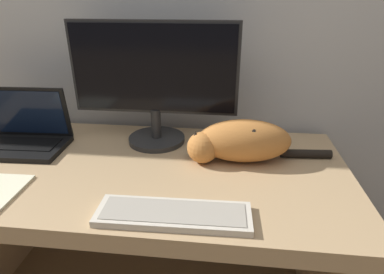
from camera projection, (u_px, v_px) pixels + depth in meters
The scene contains 6 objects.
desk at pixel (138, 199), 1.21m from camera, with size 1.51×0.72×0.71m.
monitor at pixel (154, 81), 1.23m from camera, with size 0.65×0.23×0.48m.
laptop at pixel (25, 136), 1.26m from camera, with size 0.33×0.23×0.23m.
external_keyboard at pixel (173, 214), 0.88m from camera, with size 0.43×0.14×0.02m.
cat at pixel (240, 141), 1.15m from camera, with size 0.53×0.18×0.16m.
small_toy at pixel (248, 143), 1.25m from camera, with size 0.06×0.06×0.06m.
Camera 1 is at (0.32, -0.61, 1.27)m, focal length 30.00 mm.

